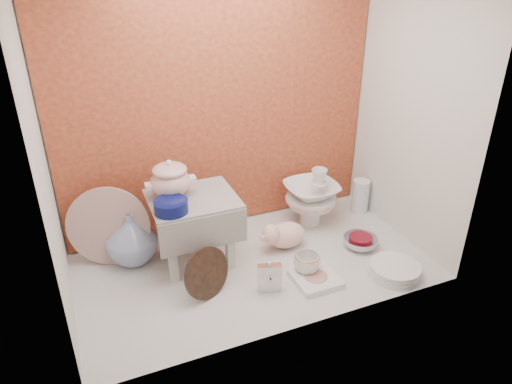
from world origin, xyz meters
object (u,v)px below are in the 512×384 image
floral_platter (109,226)px  blue_white_vase (131,238)px  crystal_bowl (360,242)px  soup_tureen (170,178)px  gold_rim_teacup (307,264)px  porcelain_tower (311,197)px  mantel_clock (269,276)px  dinner_plate_stack (395,270)px  step_stool (195,230)px  plush_pig (286,235)px

floral_platter → blue_white_vase: size_ratio=1.52×
floral_platter → crystal_bowl: bearing=-17.3°
crystal_bowl → soup_tureen: bearing=163.4°
gold_rim_teacup → porcelain_tower: 0.53m
mantel_clock → dinner_plate_stack: mantel_clock is taller
crystal_bowl → mantel_clock: bearing=-166.6°
soup_tureen → mantel_clock: bearing=-51.6°
blue_white_vase → porcelain_tower: (1.05, -0.02, 0.04)m
step_stool → plush_pig: size_ratio=1.62×
blue_white_vase → crystal_bowl: (1.18, -0.36, -0.11)m
blue_white_vase → dinner_plate_stack: 1.37m
gold_rim_teacup → plush_pig: bearing=86.7°
step_stool → crystal_bowl: bearing=-14.6°
porcelain_tower → soup_tureen: bearing=-176.2°
floral_platter → gold_rim_teacup: floral_platter is taller
floral_platter → blue_white_vase: 0.13m
soup_tureen → floral_platter: size_ratio=0.57×
plush_pig → dinner_plate_stack: plush_pig is taller
plush_pig → porcelain_tower: size_ratio=0.76×
plush_pig → porcelain_tower: porcelain_tower is taller
blue_white_vase → porcelain_tower: size_ratio=0.79×
blue_white_vase → crystal_bowl: bearing=-17.0°
soup_tureen → blue_white_vase: bearing=161.1°
plush_pig → soup_tureen: bearing=-176.6°
blue_white_vase → step_stool: bearing=-22.0°
soup_tureen → blue_white_vase: 0.41m
mantel_clock → porcelain_tower: 0.70m
blue_white_vase → porcelain_tower: bearing=-1.1°
dinner_plate_stack → crystal_bowl: size_ratio=1.36×
blue_white_vase → porcelain_tower: porcelain_tower is taller
blue_white_vase → mantel_clock: bearing=-42.1°
dinner_plate_stack → step_stool: bearing=149.8°
step_stool → mantel_clock: bearing=-56.1°
soup_tureen → porcelain_tower: size_ratio=0.68×
floral_platter → mantel_clock: size_ratio=2.53×
gold_rim_teacup → crystal_bowl: size_ratio=0.68×
soup_tureen → dinner_plate_stack: size_ratio=0.91×
step_stool → floral_platter: bearing=158.7°
plush_pig → blue_white_vase: bearing=-178.5°
plush_pig → dinner_plate_stack: 0.60m
step_stool → dinner_plate_stack: 1.04m
floral_platter → plush_pig: size_ratio=1.59×
gold_rim_teacup → porcelain_tower: porcelain_tower is taller
gold_rim_teacup → porcelain_tower: bearing=59.5°
blue_white_vase → crystal_bowl: size_ratio=1.44×
step_stool → soup_tureen: bearing=151.6°
dinner_plate_stack → porcelain_tower: size_ratio=0.75×
step_stool → plush_pig: 0.51m
porcelain_tower → gold_rim_teacup: bearing=-120.5°
step_stool → blue_white_vase: (-0.31, 0.12, -0.05)m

